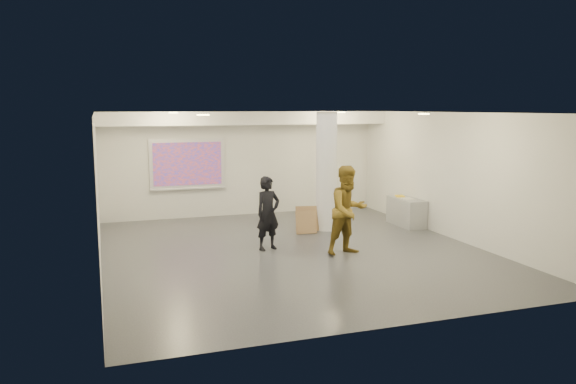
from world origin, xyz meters
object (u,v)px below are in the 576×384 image
object	(u,v)px
credenza	(406,212)
woman	(268,213)
projection_screen	(187,165)
man	(348,210)
column	(326,172)

from	to	relation	value
credenza	woman	size ratio (longest dim) A/B	0.77
projection_screen	woman	size ratio (longest dim) A/B	1.29
credenza	man	bearing A→B (deg)	-140.72
credenza	man	world-z (taller)	man
projection_screen	credenza	size ratio (longest dim) A/B	1.68
woman	man	size ratio (longest dim) A/B	0.85
column	man	world-z (taller)	column
column	man	distance (m)	2.51
credenza	projection_screen	bearing A→B (deg)	152.05
woman	credenza	bearing A→B (deg)	-1.29
man	woman	bearing A→B (deg)	136.20
column	projection_screen	xyz separation A→B (m)	(-3.10, 2.65, 0.03)
projection_screen	credenza	world-z (taller)	projection_screen
column	projection_screen	distance (m)	4.08
projection_screen	man	distance (m)	5.72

